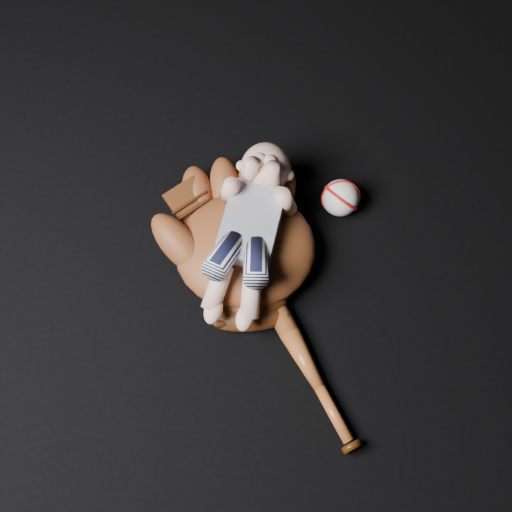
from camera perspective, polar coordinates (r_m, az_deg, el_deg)
name	(u,v)px	position (r m, az deg, el deg)	size (l,w,h in m)	color
baseball_glove	(245,246)	(1.34, -0.97, 0.91)	(0.37, 0.42, 0.13)	#5E2A14
newborn_baby	(247,235)	(1.28, -0.78, 1.88)	(0.18, 0.40, 0.16)	#D79F8A
baseball_bat	(296,345)	(1.31, 3.58, -7.89)	(0.04, 0.47, 0.04)	#99461D
baseball	(341,198)	(1.43, 7.54, 5.14)	(0.08, 0.08, 0.08)	white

